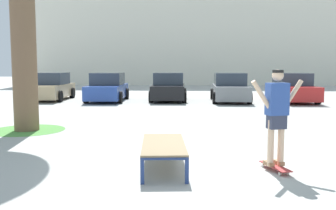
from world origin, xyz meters
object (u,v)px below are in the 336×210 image
car_red (292,89)px  car_tan (51,87)px  skateboard (275,167)px  car_grey (230,88)px  skate_box (164,146)px  car_black (169,88)px  car_blue (108,88)px  skater (277,111)px

car_red → car_tan: bearing=178.4°
skateboard → car_grey: size_ratio=0.19×
skate_box → car_grey: size_ratio=0.46×
car_red → car_black: bearing=176.2°
car_blue → car_grey: 6.51m
skate_box → skater: size_ratio=1.15×
skate_box → car_tan: 15.45m
car_blue → car_black: 3.29m
skate_box → car_red: bearing=66.2°
skater → car_black: size_ratio=0.40×
car_blue → car_black: (3.25, 0.51, 0.00)m
car_tan → car_black: 6.51m
skate_box → skateboard: 2.01m
car_black → car_red: 6.52m
car_tan → car_blue: same height
car_tan → car_black: bearing=0.5°
car_tan → skater: bearing=-56.6°
car_tan → car_black: (6.51, 0.06, 0.00)m
skateboard → car_blue: size_ratio=0.19×
skater → car_blue: (-5.85, 13.32, -0.38)m
car_tan → car_blue: 3.29m
skater → car_black: 14.08m
skateboard → car_black: car_black is taller
car_blue → car_grey: (6.51, 0.07, 0.00)m
car_tan → car_black: same height
skater → car_tan: bearing=123.4°
skater → car_black: bearing=100.6°
skater → car_blue: bearing=113.7°
skater → car_grey: skater is taller
skateboard → car_red: car_red is taller
skater → car_grey: (0.66, 13.40, -0.38)m
car_tan → car_grey: same height
car_red → skateboard: bearing=-106.3°
car_black → car_red: bearing=-3.8°
car_grey → car_red: size_ratio=1.00×
skateboard → car_tan: car_tan is taller
skate_box → skateboard: (1.98, -0.07, -0.34)m
skater → car_tan: 16.52m
car_black → car_tan: bearing=-179.5°
car_black → car_red: same height
car_grey → car_tan: bearing=177.8°
skate_box → skater: bearing=-2.1°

